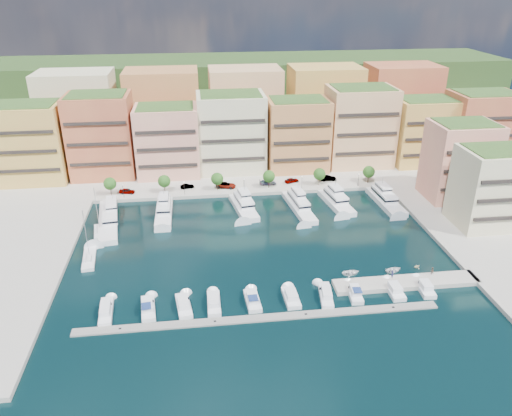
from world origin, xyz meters
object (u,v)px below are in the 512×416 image
Objects in this scene: tree_1 at (164,181)px; car_5 at (328,178)px; lamppost_1 at (184,186)px; tree_3 at (269,176)px; tree_0 at (110,184)px; yacht_6 at (385,199)px; tender_1 at (387,277)px; sailboat_2 at (100,232)px; yacht_0 at (109,218)px; cruiser_7 at (354,293)px; tree_5 at (369,172)px; lamppost_0 at (123,189)px; sailboat_1 at (89,259)px; cruiser_0 at (106,312)px; lamppost_4 at (359,178)px; yacht_5 at (336,200)px; cruiser_2 at (184,306)px; car_0 at (127,191)px; lamppost_2 at (244,183)px; person_0 at (392,274)px; cruiser_1 at (148,308)px; yacht_4 at (299,205)px; cruiser_4 at (253,301)px; car_2 at (226,185)px; tree_4 at (319,174)px; cruiser_6 at (326,295)px; yacht_1 at (164,211)px; tender_0 at (351,273)px; cruiser_5 at (291,298)px; tree_2 at (217,179)px; person_1 at (432,271)px; tender_2 at (394,270)px; car_4 at (292,180)px; tender_3 at (417,266)px; cruiser_9 at (425,288)px; cruiser_8 at (394,290)px; car_3 at (268,182)px.

car_5 is (51.94, 3.45, -2.91)m from tree_1.
tree_3 is at bearing 5.06° from lamppost_1.
tree_0 reaches higher than lamppost_1.
yacht_6 reaches higher than tender_1.
sailboat_2 is at bearing -173.42° from yacht_6.
yacht_0 reaches higher than cruiser_7.
lamppost_1 is at bearing -177.73° from tree_5.
lamppost_0 is 34.68m from sailboat_1.
lamppost_0 reaches higher than cruiser_0.
yacht_5 is (-9.97, -10.27, -2.62)m from lamppost_4.
yacht_0 is 1.97× the size of sailboat_2.
car_0 is at bearing 106.43° from cruiser_2.
yacht_5 is (18.03, -12.57, -3.53)m from tree_3.
tree_1 reaches higher than lamppost_2.
person_0 is at bearing -39.24° from lamppost_0.
yacht_4 is at bearing 47.84° from cruiser_1.
car_5 is at bearing -22.89° from person_0.
cruiser_1 is at bearing -132.16° from yacht_4.
car_2 is at bearing 91.19° from cruiser_4.
tree_1 is 48.00m from tree_4.
cruiser_6 is 62.05m from car_2.
yacht_1 is 4.70× the size of tender_0.
cruiser_5 is 56.47m from sailboat_2.
cruiser_6 is 62.39m from sailboat_2.
cruiser_4 is at bearing 154.88° from car_5.
lamppost_0 is 0.22× the size of yacht_1.
tree_2 is at bearing 27.97° from yacht_0.
cruiser_0 is (-33.33, -55.80, -3.28)m from lamppost_2.
yacht_4 is at bearing -59.40° from person_1.
tender_2 is (69.28, -50.10, -4.34)m from tree_0.
yacht_0 is 57.88m from car_4.
cruiser_1 is at bearing 78.44° from tender_3.
sailboat_2 is (-22.04, -20.51, -3.51)m from lamppost_1.
car_2 is at bearing 122.65° from cruiser_9.
lamppost_4 is at bearing -10.85° from tree_4.
cruiser_0 is 1.96× the size of car_4.
sailboat_1 reaches higher than lamppost_1.
sailboat_1 is 68.94m from tender_1.
yacht_5 reaches higher than tender_3.
sailboat_2 is (-76.04, -20.51, -3.51)m from lamppost_4.
yacht_1 reaches higher than cruiser_4.
yacht_5 is 45.51m from cruiser_8.
cruiser_4 is 61.82m from car_3.
cruiser_8 is (64.84, -41.85, -0.66)m from yacht_0.
tender_0 is at bearing -82.34° from yacht_4.
lamppost_0 is at bearing -178.27° from tree_5.
yacht_5 is at bearing 8.81° from sailboat_2.
tender_0 is (59.35, -50.01, -4.33)m from tree_0.
cruiser_4 is (-39.98, -55.80, -3.26)m from lamppost_4.
car_2 reaches higher than cruiser_9.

